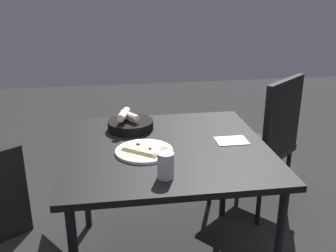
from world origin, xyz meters
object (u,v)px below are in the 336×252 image
Objects in this scene: pizza_plate at (144,150)px; beer_glass at (166,167)px; chair_far at (264,138)px; bread_basket at (130,124)px; dining_table at (166,157)px.

pizza_plate is 0.27m from beer_glass.
beer_glass is at bearing 103.86° from pizza_plate.
chair_far is (-0.83, -0.53, -0.20)m from pizza_plate.
bread_basket is (0.05, -0.32, 0.02)m from pizza_plate.
beer_glass is (0.05, 0.32, 0.11)m from dining_table.
beer_glass is 0.12× the size of chair_far.
chair_far is at bearing -146.39° from dining_table.
chair_far is at bearing -166.14° from bread_basket.
pizza_plate is 2.48× the size of beer_glass.
bread_basket is at bearing -57.71° from dining_table.
beer_glass is at bearing 81.29° from dining_table.
chair_far is at bearing -133.71° from beer_glass.
pizza_plate is 1.00m from chair_far.
bread_basket is 2.24× the size of beer_glass.
dining_table is 1.08× the size of chair_far.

